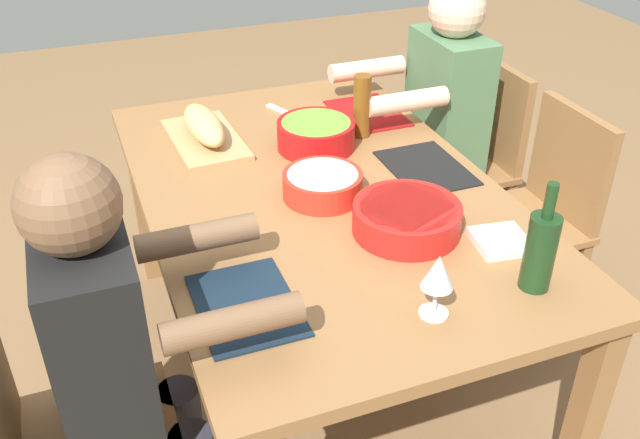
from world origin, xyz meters
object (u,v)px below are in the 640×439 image
at_px(diner_far_left, 121,350).
at_px(serving_bowl_salad, 316,133).
at_px(cutting_board, 205,140).
at_px(dining_table, 320,211).
at_px(chair_near_center, 539,209).
at_px(napkin_stack, 501,241).
at_px(bread_loaf, 204,125).
at_px(wine_glass, 438,274).
at_px(serving_bowl_fruit, 407,217).
at_px(wine_bottle, 540,250).
at_px(chair_far_left, 56,437).
at_px(beer_bottle, 362,106).
at_px(serving_bowl_pasta, 323,184).
at_px(diner_near_right, 437,113).
at_px(chair_near_right, 472,155).

distance_m(diner_far_left, serving_bowl_salad, 1.05).
bearing_deg(cutting_board, dining_table, -150.00).
bearing_deg(chair_near_center, napkin_stack, 132.22).
relative_size(bread_loaf, wine_glass, 1.93).
bearing_deg(serving_bowl_fruit, wine_bottle, -151.16).
height_order(chair_far_left, bread_loaf, same).
relative_size(diner_far_left, beer_bottle, 5.45).
relative_size(chair_near_center, diner_far_left, 0.71).
bearing_deg(serving_bowl_pasta, chair_far_left, 116.36).
height_order(wine_bottle, napkin_stack, wine_bottle).
distance_m(diner_near_right, serving_bowl_fruit, 0.93).
xyz_separation_m(serving_bowl_fruit, wine_glass, (-0.34, 0.10, 0.07)).
relative_size(dining_table, serving_bowl_pasta, 6.99).
xyz_separation_m(serving_bowl_pasta, cutting_board, (0.48, 0.24, -0.03)).
distance_m(bread_loaf, napkin_stack, 1.08).
bearing_deg(wine_glass, beer_bottle, -13.59).
xyz_separation_m(serving_bowl_salad, wine_bottle, (-0.90, -0.23, 0.05)).
distance_m(wine_bottle, beer_bottle, 0.94).
relative_size(dining_table, beer_bottle, 7.58).
xyz_separation_m(diner_far_left, napkin_stack, (0.00, -1.01, 0.05)).
height_order(chair_far_left, diner_far_left, diner_far_left).
bearing_deg(chair_near_right, chair_near_center, 180.00).
relative_size(serving_bowl_salad, beer_bottle, 1.19).
bearing_deg(wine_bottle, cutting_board, 28.10).
relative_size(chair_far_left, serving_bowl_pasta, 3.56).
bearing_deg(wine_bottle, beer_bottle, 3.33).
distance_m(serving_bowl_fruit, wine_bottle, 0.38).
bearing_deg(bread_loaf, napkin_stack, -146.17).
xyz_separation_m(cutting_board, wine_glass, (-1.08, -0.29, 0.11)).
bearing_deg(dining_table, wine_bottle, -153.25).
xyz_separation_m(chair_near_center, cutting_board, (0.44, 1.10, 0.27)).
distance_m(serving_bowl_pasta, serving_bowl_fruit, 0.30).
height_order(cutting_board, beer_bottle, beer_bottle).
height_order(chair_far_left, serving_bowl_pasta, chair_far_left).
bearing_deg(chair_far_left, bread_loaf, -33.39).
xyz_separation_m(dining_table, chair_far_left, (-0.46, 0.85, -0.18)).
distance_m(chair_far_left, cutting_board, 1.11).
distance_m(serving_bowl_pasta, bread_loaf, 0.54).
distance_m(chair_near_center, serving_bowl_pasta, 0.91).
relative_size(diner_near_right, diner_far_left, 1.00).
height_order(bread_loaf, napkin_stack, bread_loaf).
bearing_deg(wine_glass, diner_far_left, 75.23).
bearing_deg(serving_bowl_salad, napkin_stack, -160.35).
bearing_deg(wine_glass, chair_near_right, -36.18).
height_order(dining_table, wine_glass, wine_glass).
xyz_separation_m(dining_table, napkin_stack, (-0.45, -0.35, 0.09)).
distance_m(serving_bowl_pasta, wine_bottle, 0.68).
bearing_deg(chair_far_left, wine_glass, -101.80).
xyz_separation_m(diner_near_right, diner_far_left, (-0.92, 1.32, 0.00)).
bearing_deg(bread_loaf, diner_far_left, 155.55).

